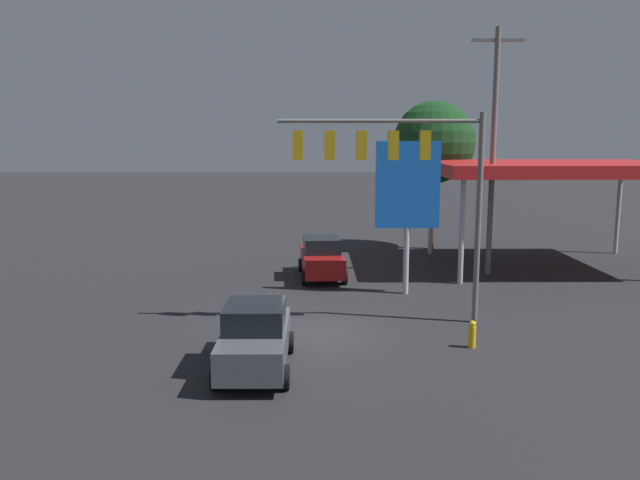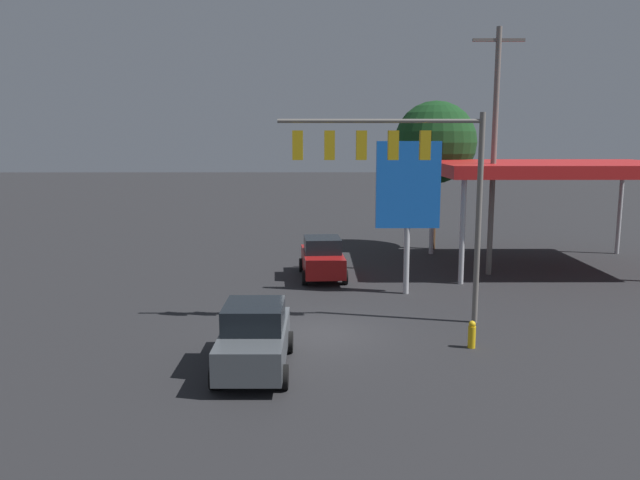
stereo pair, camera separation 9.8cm
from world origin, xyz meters
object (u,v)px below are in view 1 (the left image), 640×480
at_px(traffic_signal_assembly, 396,163).
at_px(price_sign, 408,189).
at_px(utility_pole, 493,148).
at_px(fire_hydrant, 472,334).
at_px(sedan_far, 255,337).
at_px(street_tree, 434,143).
at_px(sedan_waiting, 322,258).

relative_size(traffic_signal_assembly, price_sign, 1.16).
height_order(traffic_signal_assembly, utility_pole, utility_pole).
bearing_deg(fire_hydrant, utility_pole, -107.96).
bearing_deg(traffic_signal_assembly, sedan_far, 45.46).
bearing_deg(street_tree, price_sign, 73.97).
xyz_separation_m(sedan_far, fire_hydrant, (-6.66, -1.80, -0.51)).
bearing_deg(street_tree, fire_hydrant, 83.49).
height_order(utility_pole, sedan_waiting, utility_pole).
relative_size(price_sign, sedan_waiting, 1.42).
bearing_deg(utility_pole, street_tree, -78.56).
relative_size(sedan_far, street_tree, 0.51).
xyz_separation_m(utility_pole, price_sign, (4.56, 3.76, -1.64)).
height_order(sedan_far, street_tree, street_tree).
bearing_deg(fire_hydrant, traffic_signal_assembly, -52.29).
bearing_deg(price_sign, sedan_waiting, -41.24).
distance_m(utility_pole, sedan_waiting, 9.60).
bearing_deg(traffic_signal_assembly, utility_pole, -125.33).
distance_m(sedan_far, street_tree, 22.12).
relative_size(traffic_signal_assembly, fire_hydrant, 8.43).
bearing_deg(sedan_far, traffic_signal_assembly, 135.80).
xyz_separation_m(traffic_signal_assembly, sedan_far, (4.51, 4.58, -4.75)).
height_order(price_sign, sedan_waiting, price_sign).
xyz_separation_m(street_tree, fire_hydrant, (2.04, 17.83, -5.83)).
distance_m(traffic_signal_assembly, price_sign, 4.49).
relative_size(utility_pole, fire_hydrant, 13.15).
xyz_separation_m(utility_pole, sedan_waiting, (8.09, 0.67, -5.13)).
bearing_deg(sedan_waiting, traffic_signal_assembly, 14.75).
bearing_deg(sedan_waiting, fire_hydrant, 20.69).
xyz_separation_m(traffic_signal_assembly, utility_pole, (-5.63, -7.94, 0.38)).
xyz_separation_m(sedan_far, street_tree, (-8.70, -19.63, 5.32)).
xyz_separation_m(price_sign, fire_hydrant, (-1.09, 6.96, -4.00)).
bearing_deg(utility_pole, price_sign, 39.49).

